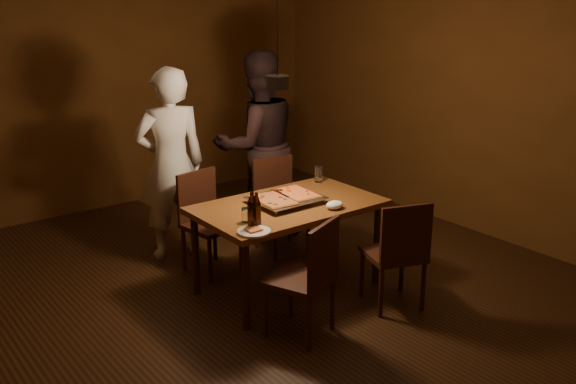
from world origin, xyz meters
TOP-DOWN VIEW (x-y plane):
  - room_shell at (0.00, 0.00)m, footprint 6.00×6.00m
  - dining_table at (0.12, 0.03)m, footprint 1.50×0.90m
  - chair_far_left at (-0.22, 0.79)m, footprint 0.48×0.48m
  - chair_far_right at (0.57, 0.77)m, footprint 0.47×0.47m
  - chair_near_left at (-0.24, -0.71)m, footprint 0.55×0.55m
  - chair_near_right at (0.57, -0.79)m, footprint 0.54×0.54m
  - pizza_tray at (0.12, 0.05)m, footprint 0.55×0.45m
  - pizza_meat at (-0.02, 0.04)m, footprint 0.28×0.41m
  - pizza_cheese at (0.24, 0.07)m, footprint 0.27×0.40m
  - spatula at (0.14, 0.07)m, footprint 0.12×0.25m
  - beer_bottle_a at (-0.41, -0.24)m, footprint 0.07×0.07m
  - beer_bottle_b at (-0.37, -0.23)m, footprint 0.07×0.07m
  - water_glass_left at (-0.39, -0.12)m, footprint 0.07×0.07m
  - water_glass_right at (0.72, 0.35)m, footprint 0.07×0.07m
  - plate_slice at (-0.47, -0.34)m, footprint 0.24×0.24m
  - napkin at (0.34, -0.30)m, footprint 0.15×0.12m
  - diner_white at (-0.30, 1.24)m, footprint 0.73×0.56m
  - diner_dark at (0.64, 1.21)m, footprint 1.02×0.86m
  - pendant_lamp at (0.00, 0.00)m, footprint 0.18×0.18m

SIDE VIEW (x-z plane):
  - chair_far_left at x=-0.22m, z-range 0.29..0.78m
  - chair_far_right at x=0.57m, z-range 0.29..0.78m
  - chair_near_left at x=-0.24m, z-range 0.29..0.78m
  - chair_near_right at x=0.57m, z-range 0.29..0.78m
  - dining_table at x=0.12m, z-range 0.30..1.05m
  - plate_slice at x=-0.47m, z-range 0.75..0.77m
  - pizza_tray at x=0.12m, z-range 0.75..0.80m
  - napkin at x=0.34m, z-range 0.75..0.81m
  - water_glass_left at x=-0.39m, z-range 0.75..0.86m
  - pizza_meat at x=-0.02m, z-range 0.80..0.82m
  - pizza_cheese at x=0.24m, z-range 0.80..0.82m
  - spatula at x=0.14m, z-range 0.79..0.83m
  - water_glass_right at x=0.72m, z-range 0.75..0.89m
  - beer_bottle_b at x=-0.37m, z-range 0.75..1.00m
  - beer_bottle_a at x=-0.41m, z-range 0.75..1.03m
  - diner_white at x=-0.30m, z-range 0.00..1.78m
  - diner_dark at x=0.64m, z-range 0.00..1.87m
  - room_shell at x=0.00m, z-range -1.60..4.40m
  - pendant_lamp at x=0.00m, z-range 1.21..2.31m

